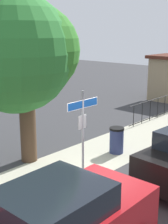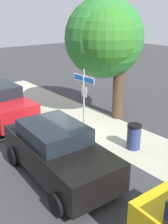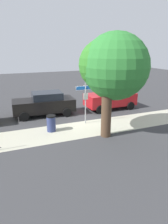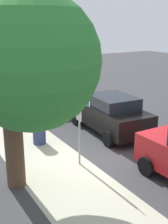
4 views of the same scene
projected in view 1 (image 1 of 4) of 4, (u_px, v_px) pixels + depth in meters
ground_plane at (91, 182)px, 9.75m from camera, size 60.00×60.00×0.00m
sidewalk_strip at (100, 153)px, 12.03m from camera, size 24.00×2.60×0.00m
street_sign at (83, 120)px, 9.60m from camera, size 1.29×0.07×2.76m
shade_tree at (19, 50)px, 9.75m from camera, size 3.76×3.67×5.63m
iron_fence at (158, 107)px, 16.78m from camera, size 5.22×0.04×1.07m
trash_bin at (117, 140)px, 11.98m from camera, size 0.55×0.55×0.98m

